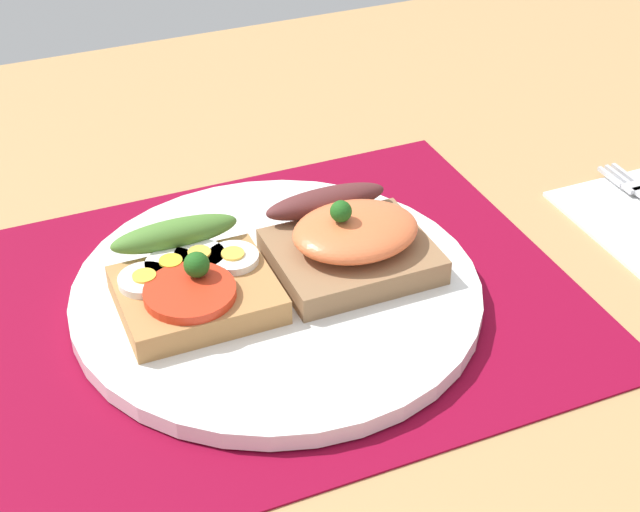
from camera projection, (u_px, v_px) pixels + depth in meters
ground_plane at (278, 323)px, 62.16cm from camera, size 120.00×90.00×3.20cm
placemat at (277, 302)px, 61.14cm from camera, size 38.04×31.05×0.30cm
plate at (277, 293)px, 60.72cm from camera, size 26.20×26.20×1.15cm
sandwich_egg_tomato at (191, 280)px, 58.55cm from camera, size 9.50×9.41×3.91cm
sandwich_salmon at (352, 242)px, 61.09cm from camera, size 10.12×9.84×5.24cm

